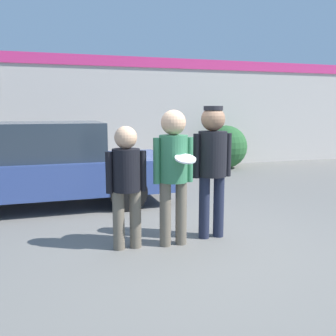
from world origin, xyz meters
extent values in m
plane|color=#66635E|center=(0.00, 0.00, 0.00)|extent=(56.00, 56.00, 0.00)
cube|color=beige|center=(0.00, 6.69, 1.67)|extent=(24.00, 0.18, 3.33)
cube|color=#E0337A|center=(0.00, 6.58, 3.18)|extent=(24.00, 0.04, 0.30)
cylinder|color=#665B4C|center=(-0.97, 0.06, 0.38)|extent=(0.15, 0.15, 0.76)
cylinder|color=#665B4C|center=(-0.75, 0.06, 0.38)|extent=(0.15, 0.15, 0.76)
cylinder|color=black|center=(-0.86, 0.06, 1.03)|extent=(0.35, 0.35, 0.54)
cylinder|color=black|center=(-1.08, 0.06, 1.01)|extent=(0.09, 0.09, 0.52)
cylinder|color=black|center=(-0.65, 0.06, 1.01)|extent=(0.09, 0.09, 0.52)
sphere|color=tan|center=(-0.86, 0.06, 1.44)|extent=(0.29, 0.29, 0.29)
cylinder|color=#665B4C|center=(-0.37, 0.00, 0.43)|extent=(0.15, 0.15, 0.86)
cylinder|color=#665B4C|center=(-0.15, 0.00, 0.43)|extent=(0.15, 0.15, 0.86)
cylinder|color=#33724C|center=(-0.26, 0.00, 1.16)|extent=(0.37, 0.37, 0.61)
cylinder|color=#33724C|center=(-0.48, 0.00, 1.14)|extent=(0.09, 0.09, 0.59)
cylinder|color=#33724C|center=(-0.03, 0.00, 1.14)|extent=(0.09, 0.09, 0.59)
sphere|color=tan|center=(-0.26, 0.00, 1.62)|extent=(0.32, 0.32, 0.32)
cylinder|color=white|center=(-0.19, -0.27, 1.19)|extent=(0.27, 0.26, 0.10)
cylinder|color=#1E2338|center=(0.24, 0.13, 0.44)|extent=(0.15, 0.15, 0.88)
cylinder|color=#1E2338|center=(0.46, 0.13, 0.44)|extent=(0.15, 0.15, 0.88)
cylinder|color=black|center=(0.35, 0.13, 1.19)|extent=(0.39, 0.39, 0.62)
cylinder|color=black|center=(0.11, 0.13, 1.16)|extent=(0.09, 0.09, 0.60)
cylinder|color=black|center=(0.59, 0.13, 1.16)|extent=(0.09, 0.09, 0.60)
sphere|color=#8C664C|center=(0.35, 0.13, 1.66)|extent=(0.33, 0.33, 0.33)
cylinder|color=black|center=(0.35, 0.13, 1.80)|extent=(0.26, 0.26, 0.06)
cube|color=#334784|center=(-1.96, 2.74, 0.59)|extent=(4.78, 1.92, 0.60)
cube|color=#28333D|center=(-2.06, 2.74, 1.22)|extent=(2.49, 1.65, 0.67)
cylinder|color=black|center=(-0.48, 3.60, 0.33)|extent=(0.67, 0.22, 0.67)
cylinder|color=black|center=(-0.48, 1.88, 0.33)|extent=(0.67, 0.22, 0.67)
sphere|color=#285B2D|center=(3.39, 5.84, 0.66)|extent=(1.31, 1.31, 1.31)
camera|label=1|loc=(-1.77, -4.54, 1.78)|focal=40.00mm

